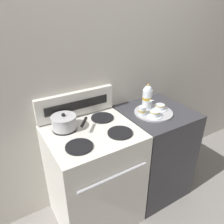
% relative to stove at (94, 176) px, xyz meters
% --- Properties ---
extents(ground_plane, '(6.00, 6.00, 0.00)m').
position_rel_stove_xyz_m(ground_plane, '(0.30, 0.00, -0.46)').
color(ground_plane, gray).
extents(wall_back, '(6.00, 0.05, 2.20)m').
position_rel_stove_xyz_m(wall_back, '(0.30, 0.33, 0.64)').
color(wall_back, beige).
rests_on(wall_back, ground).
extents(stove, '(0.69, 0.63, 0.92)m').
position_rel_stove_xyz_m(stove, '(0.00, 0.00, 0.00)').
color(stove, silver).
rests_on(stove, ground).
extents(control_panel, '(0.67, 0.05, 0.21)m').
position_rel_stove_xyz_m(control_panel, '(0.00, 0.28, 0.57)').
color(control_panel, silver).
rests_on(control_panel, stove).
extents(side_counter, '(0.59, 0.60, 0.91)m').
position_rel_stove_xyz_m(side_counter, '(0.65, 0.00, -0.00)').
color(side_counter, '#38383D').
rests_on(side_counter, ground).
extents(saucepan, '(0.26, 0.25, 0.13)m').
position_rel_stove_xyz_m(saucepan, '(-0.16, 0.13, 0.52)').
color(saucepan, '#B7B7BC').
rests_on(saucepan, stove).
extents(serving_tray, '(0.34, 0.34, 0.01)m').
position_rel_stove_xyz_m(serving_tray, '(0.59, -0.01, 0.46)').
color(serving_tray, '#B2B2B7').
rests_on(serving_tray, side_counter).
extents(teapot, '(0.09, 0.14, 0.23)m').
position_rel_stove_xyz_m(teapot, '(0.59, 0.08, 0.57)').
color(teapot, silver).
rests_on(teapot, serving_tray).
extents(teacup_left, '(0.13, 0.13, 0.05)m').
position_rel_stove_xyz_m(teacup_left, '(0.55, -0.08, 0.49)').
color(teacup_left, silver).
rests_on(teacup_left, serving_tray).
extents(teacup_right, '(0.13, 0.13, 0.05)m').
position_rel_stove_xyz_m(teacup_right, '(0.67, -0.01, 0.49)').
color(teacup_right, silver).
rests_on(teacup_right, serving_tray).
extents(creamer_jug, '(0.06, 0.06, 0.08)m').
position_rel_stove_xyz_m(creamer_jug, '(0.47, -0.00, 0.50)').
color(creamer_jug, silver).
rests_on(creamer_jug, serving_tray).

